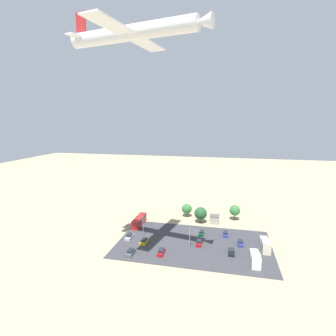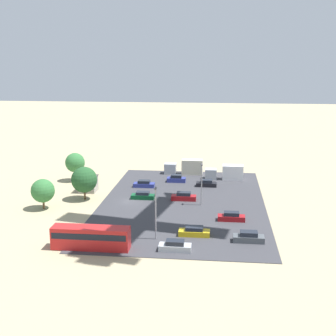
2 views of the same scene
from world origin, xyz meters
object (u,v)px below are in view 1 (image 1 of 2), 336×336
Objects in this scene: parked_car_4 at (240,243)px; airplane at (135,32)px; bus at (139,221)px; parked_car_1 at (131,252)px; parked_car_5 at (129,236)px; parked_car_6 at (161,252)px; shed_building at (214,219)px; parked_car_3 at (199,242)px; parked_car_2 at (231,252)px; parked_car_8 at (144,241)px; parked_car_0 at (201,233)px; parked_car_7 at (225,234)px; parked_truck_1 at (255,259)px; parked_truck_0 at (265,245)px.

airplane reaches higher than parked_car_4.
bus reaches higher than parked_car_1.
parked_car_5 is 15.55m from parked_car_6.
parked_car_4 is at bearing -157.32° from parked_car_1.
shed_building is at bearing -144.04° from parked_car_5.
parked_car_3 is 63.26m from airplane.
parked_car_2 is 0.94× the size of parked_car_5.
parked_car_2 is 0.90× the size of parked_car_8.
parked_car_5 is at bearing 5.03° from parked_car_4.
parked_car_2 reaches higher than parked_car_0.
parked_car_7 is (-8.37, -8.91, -0.07)m from parked_car_3.
parked_car_0 is 7.81m from parked_car_3.
parked_car_6 is at bearing 12.85° from parked_car_2.
parked_car_3 is 13.41m from parked_car_4.
parked_truck_1 is (-3.53, 10.80, 0.79)m from parked_car_4.
parked_car_8 is (-1.61, -8.02, -0.07)m from parked_car_1.
parked_car_1 is 1.13× the size of parked_car_4.
parked_car_5 is 33.55m from parked_car_7.
airplane is at bearing 65.22° from parked_car_0.
parked_car_4 is at bearing -169.76° from parked_car_8.
parked_car_3 reaches higher than parked_car_2.
parked_truck_0 is at bearing 167.29° from bus.
parked_car_1 is 1.04× the size of parked_car_7.
parked_car_8 is (-6.50, 14.16, -1.11)m from bus.
parked_car_4 reaches higher than parked_car_1.
parked_truck_0 reaches higher than parked_car_5.
parked_car_6 is at bearing 57.53° from parked_car_0.
parked_car_5 is 0.96× the size of parked_car_8.
parked_car_0 is 1.01× the size of parked_car_7.
airplane reaches higher than parked_car_5.
parked_car_2 is 0.48× the size of parked_truck_0.
parked_car_6 is 0.13× the size of airplane.
parked_car_3 is (-19.42, -10.99, -0.01)m from parked_car_1.
parked_car_1 is at bearing 78.67° from parked_car_8.
parked_car_1 reaches higher than parked_car_8.
shed_building is 0.92× the size of parked_car_4.
shed_building reaches higher than parked_car_6.
parked_car_5 is at bearing -67.15° from parked_car_1.
parked_car_4 is 0.86× the size of parked_car_8.
parked_truck_1 reaches higher than parked_car_7.
shed_building is at bearing 114.56° from parked_truck_1.
airplane reaches higher than parked_truck_1.
shed_building is 34.36m from parked_car_5.
parked_car_8 is (26.19, 11.88, 0.00)m from parked_car_7.
bus is at bearing -149.63° from airplane.
parked_car_6 is 0.51× the size of parked_truck_0.
parked_car_5 is at bearing 169.43° from parked_truck_1.
parked_car_8 reaches higher than parked_car_0.
parked_truck_1 is (-34.50, 5.21, 0.86)m from parked_car_8.
parked_car_4 is at bearing 158.46° from parked_car_0.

